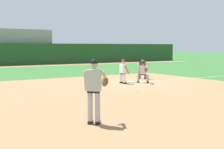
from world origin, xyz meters
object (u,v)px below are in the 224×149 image
object	(u,v)px
pitcher	(95,87)
first_baseman	(143,71)
baseball	(138,92)
first_base_bag	(132,82)
umpire	(143,67)
baserunner	(123,70)

from	to	relation	value
pitcher	first_baseman	bearing A→B (deg)	44.20
baseball	pitcher	bearing A→B (deg)	-138.31
first_base_bag	first_baseman	xyz separation A→B (m)	(0.64, -0.28, 0.69)
baseball	pitcher	world-z (taller)	pitcher
first_base_bag	baseball	size ratio (longest dim) A/B	5.14
first_base_bag	pitcher	world-z (taller)	pitcher
baseball	pitcher	size ratio (longest dim) A/B	0.04
first_base_bag	umpire	world-z (taller)	umpire
first_base_bag	pitcher	distance (m)	10.24
pitcher	first_baseman	xyz separation A→B (m)	(7.48, 7.27, -0.33)
pitcher	umpire	distance (m)	12.81
pitcher	umpire	world-z (taller)	pitcher
first_base_bag	first_baseman	size ratio (longest dim) A/B	0.28
pitcher	umpire	xyz separation A→B (m)	(8.93, 9.19, -0.27)
baserunner	umpire	xyz separation A→B (m)	(2.70, 1.57, 0.00)
first_base_bag	baseball	distance (m)	3.92
baserunner	first_baseman	bearing A→B (deg)	-15.19
first_baseman	umpire	xyz separation A→B (m)	(1.45, 1.91, 0.06)
pitcher	umpire	bearing A→B (deg)	45.82
first_base_bag	umpire	distance (m)	2.76
first_baseman	baserunner	size ratio (longest dim) A/B	0.92
first_base_bag	pitcher	bearing A→B (deg)	-132.14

